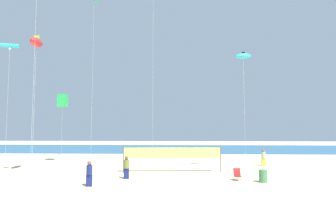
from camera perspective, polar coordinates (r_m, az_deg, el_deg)
ground_plane at (r=17.28m, az=-6.85°, el=-17.98°), size 120.00×120.00×0.00m
ocean_band at (r=51.58m, az=-0.70°, el=-8.88°), size 120.00×20.00×0.01m
beachgoer_olive_shirt at (r=22.57m, az=-8.48°, el=-12.30°), size 0.40×0.40×1.76m
beachgoer_sage_shirt at (r=30.93m, az=18.87°, el=-9.97°), size 0.40×0.40×1.74m
beachgoer_navy_shirt at (r=20.31m, az=-15.75°, el=-13.15°), size 0.39×0.39×1.72m
folding_beach_chair at (r=22.39m, az=13.94°, el=-13.52°), size 0.52×0.65×0.89m
trash_barrel at (r=22.13m, az=18.81°, el=-13.56°), size 0.59×0.59×0.90m
volleyball_net at (r=25.25m, az=0.86°, el=-9.89°), size 8.73×0.60×2.40m
beach_handbag at (r=21.72m, az=11.06°, el=-14.76°), size 0.31×0.16×0.25m
kite_red_inflatable at (r=26.24m, az=-25.24°, el=11.45°), size 1.14×2.36×11.64m
kite_cyan_inflatable at (r=27.54m, az=15.11°, el=9.56°), size 1.57×0.73×11.05m
kite_cyan_tube at (r=30.96m, az=-29.52°, el=10.38°), size 1.60×0.80×11.90m
kite_green_box at (r=33.74m, az=-20.69°, el=0.85°), size 0.95×0.95×7.67m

